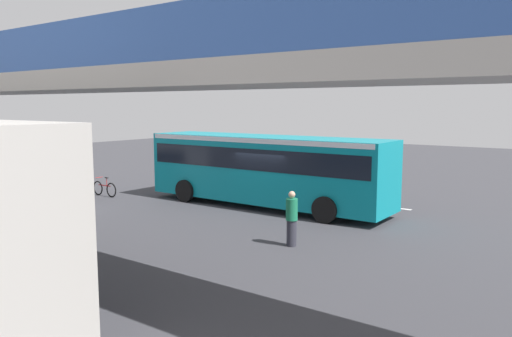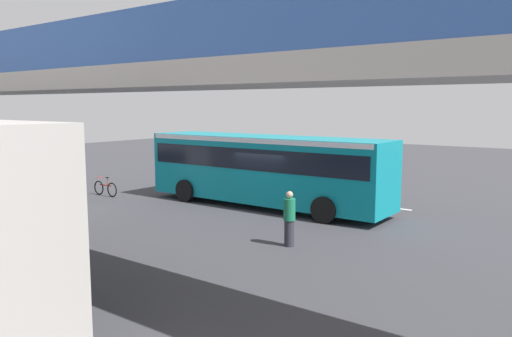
{
  "view_description": "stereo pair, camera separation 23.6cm",
  "coord_description": "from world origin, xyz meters",
  "px_view_note": "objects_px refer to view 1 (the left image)",
  "views": [
    {
      "loc": [
        -11.95,
        17.69,
        4.5
      ],
      "look_at": [
        1.45,
        -0.9,
        1.6
      ],
      "focal_mm": 35.07,
      "sensor_mm": 36.0,
      "label": 1
    },
    {
      "loc": [
        -12.14,
        17.55,
        4.5
      ],
      "look_at": [
        1.45,
        -0.9,
        1.6
      ],
      "focal_mm": 35.07,
      "sensor_mm": 36.0,
      "label": 2
    }
  ],
  "objects_px": {
    "pedestrian": "(292,219)",
    "bicycle_red": "(105,189)",
    "city_bus": "(265,165)",
    "traffic_sign": "(371,164)",
    "parked_van": "(24,178)"
  },
  "relations": [
    {
      "from": "traffic_sign",
      "to": "city_bus",
      "type": "bearing_deg",
      "value": 36.68
    },
    {
      "from": "pedestrian",
      "to": "bicycle_red",
      "type": "bearing_deg",
      "value": -9.9
    },
    {
      "from": "bicycle_red",
      "to": "parked_van",
      "type": "bearing_deg",
      "value": 65.17
    },
    {
      "from": "parked_van",
      "to": "traffic_sign",
      "type": "height_order",
      "value": "traffic_sign"
    },
    {
      "from": "city_bus",
      "to": "parked_van",
      "type": "xyz_separation_m",
      "value": [
        9.47,
        5.88,
        -0.7
      ]
    },
    {
      "from": "city_bus",
      "to": "traffic_sign",
      "type": "distance_m",
      "value": 4.71
    },
    {
      "from": "bicycle_red",
      "to": "traffic_sign",
      "type": "distance_m",
      "value": 13.0
    },
    {
      "from": "parked_van",
      "to": "traffic_sign",
      "type": "relative_size",
      "value": 1.71
    },
    {
      "from": "city_bus",
      "to": "pedestrian",
      "type": "xyz_separation_m",
      "value": [
        -4.32,
        4.73,
        -1.0
      ]
    },
    {
      "from": "traffic_sign",
      "to": "bicycle_red",
      "type": "bearing_deg",
      "value": 24.74
    },
    {
      "from": "bicycle_red",
      "to": "traffic_sign",
      "type": "height_order",
      "value": "traffic_sign"
    },
    {
      "from": "parked_van",
      "to": "city_bus",
      "type": "bearing_deg",
      "value": -148.18
    },
    {
      "from": "traffic_sign",
      "to": "pedestrian",
      "type": "bearing_deg",
      "value": 94.08
    },
    {
      "from": "pedestrian",
      "to": "traffic_sign",
      "type": "xyz_separation_m",
      "value": [
        0.54,
        -7.55,
        1.0
      ]
    },
    {
      "from": "parked_van",
      "to": "traffic_sign",
      "type": "distance_m",
      "value": 15.86
    }
  ]
}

